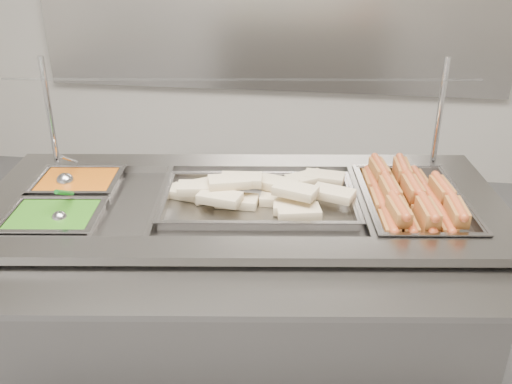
# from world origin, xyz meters

# --- Properties ---
(steam_counter) EXTENTS (1.76, 0.95, 0.80)m
(steam_counter) POSITION_xyz_m (0.13, 0.43, 0.40)
(steam_counter) COLOR gray
(steam_counter) RESTS_ON ground
(tray_rail) EXTENTS (1.62, 0.53, 0.05)m
(tray_rail) POSITION_xyz_m (0.19, -0.02, 0.76)
(tray_rail) COLOR gray
(tray_rail) RESTS_ON steam_counter
(sneeze_guard) EXTENTS (1.49, 0.44, 0.39)m
(sneeze_guard) POSITION_xyz_m (0.11, 0.63, 1.13)
(sneeze_guard) COLOR silver
(sneeze_guard) RESTS_ON steam_counter
(pan_hotdogs) EXTENTS (0.36, 0.53, 0.09)m
(pan_hotdogs) POSITION_xyz_m (0.68, 0.51, 0.76)
(pan_hotdogs) COLOR gray
(pan_hotdogs) RESTS_ON steam_counter
(pan_wraps) EXTENTS (0.65, 0.43, 0.06)m
(pan_wraps) POSITION_xyz_m (0.18, 0.44, 0.78)
(pan_wraps) COLOR gray
(pan_wraps) RESTS_ON steam_counter
(pan_beans) EXTENTS (0.29, 0.25, 0.09)m
(pan_beans) POSITION_xyz_m (-0.46, 0.49, 0.77)
(pan_beans) COLOR gray
(pan_beans) RESTS_ON steam_counter
(pan_peas) EXTENTS (0.29, 0.25, 0.09)m
(pan_peas) POSITION_xyz_m (-0.42, 0.23, 0.77)
(pan_peas) COLOR gray
(pan_peas) RESTS_ON steam_counter
(hotdogs_in_buns) EXTENTS (0.29, 0.48, 0.10)m
(hotdogs_in_buns) POSITION_xyz_m (0.66, 0.50, 0.81)
(hotdogs_in_buns) COLOR brown
(hotdogs_in_buns) RESTS_ON pan_hotdogs
(tortilla_wraps) EXTENTS (0.63, 0.32, 0.08)m
(tortilla_wraps) POSITION_xyz_m (0.17, 0.46, 0.81)
(tortilla_wraps) COLOR beige
(tortilla_wraps) RESTS_ON pan_wraps
(ladle) EXTENTS (0.06, 0.18, 0.13)m
(ladle) POSITION_xyz_m (-0.49, 0.47, 0.81)
(ladle) COLOR #BBBABF
(ladle) RESTS_ON pan_beans
(serving_spoon) EXTENTS (0.05, 0.16, 0.12)m
(serving_spoon) POSITION_xyz_m (-0.40, 0.23, 0.81)
(serving_spoon) COLOR #BBBABF
(serving_spoon) RESTS_ON pan_peas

